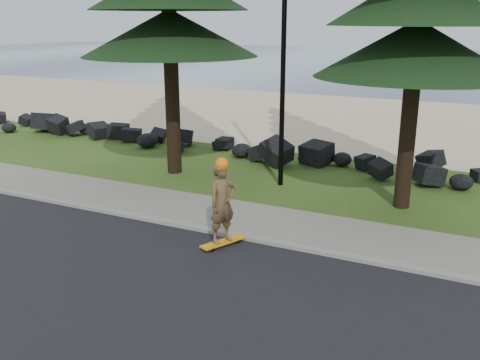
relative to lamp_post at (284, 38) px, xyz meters
The scene contains 9 objects.
ground 5.23m from the lamp_post, 90.00° to the right, with size 160.00×160.00×0.00m, color #314A17.
road 8.74m from the lamp_post, 90.00° to the right, with size 160.00×7.00×0.02m, color black.
kerb 5.79m from the lamp_post, 90.00° to the right, with size 160.00×0.20×0.10m, color gray.
sidewalk 5.08m from the lamp_post, 90.00° to the right, with size 160.00×2.00×0.08m, color gray.
beach_sand 12.03m from the lamp_post, 90.00° to the left, with size 160.00×15.00×0.01m, color beige.
ocean 47.98m from the lamp_post, 90.00° to the left, with size 160.00×58.00×0.01m, color #384E6B.
seawall_boulders 4.78m from the lamp_post, 90.00° to the left, with size 60.00×2.40×1.10m, color black, non-canonical shape.
lamp_post is the anchor object (origin of this frame).
skateboarder 5.64m from the lamp_post, 83.39° to the right, with size 0.66×1.05×1.93m.
Camera 1 is at (5.44, -10.68, 4.64)m, focal length 40.00 mm.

